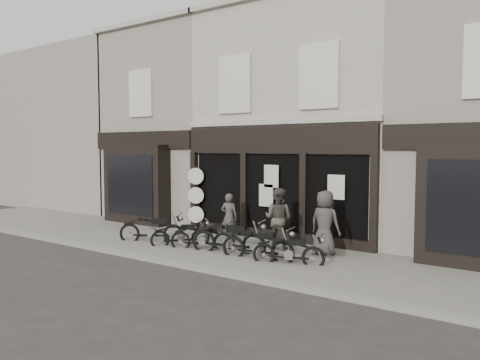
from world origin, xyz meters
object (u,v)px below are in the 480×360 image
Objects in this scene: motorcycle_0 at (152,232)px; man_centre at (278,218)px; motorcycle_3 at (229,241)px; advert_sign_post at (196,201)px; motorcycle_2 at (203,240)px; man_right at (325,223)px; motorcycle_4 at (258,248)px; man_left at (229,217)px; motorcycle_1 at (181,237)px; motorcycle_5 at (289,254)px.

man_centre is (3.99, 1.41, 0.63)m from motorcycle_0.
advert_sign_post is (-3.18, 2.23, 0.79)m from motorcycle_3.
man_centre reaches higher than motorcycle_2.
advert_sign_post reaches higher than man_right.
man_left is at bearing 135.04° from motorcycle_4.
motorcycle_1 is at bearing 151.47° from motorcycle_2.
advert_sign_post is at bearing 107.52° from motorcycle_2.
advert_sign_post reaches higher than motorcycle_2.
man_centre is 1.00× the size of man_right.
motorcycle_4 is (3.02, -0.15, 0.06)m from motorcycle_1.
motorcycle_2 is 0.96× the size of motorcycle_5.
man_centre is at bearing -25.68° from motorcycle_1.
man_centre is (1.90, 1.32, 0.67)m from motorcycle_2.
motorcycle_3 reaches higher than motorcycle_0.
motorcycle_0 is 1.09× the size of motorcycle_2.
motorcycle_1 is 3.99m from motorcycle_5.
motorcycle_1 is 1.92m from motorcycle_3.
motorcycle_4 is 2.07m from man_right.
motorcycle_1 is at bearing 164.89° from motorcycle_3.
advert_sign_post is (-2.11, 0.80, 0.33)m from man_left.
man_left is (-2.18, 1.57, 0.49)m from motorcycle_4.
motorcycle_5 reaches higher than motorcycle_1.
man_right is (1.31, 1.46, 0.63)m from motorcycle_4.
man_left reaches higher than motorcycle_0.
motorcycle_3 is 0.90× the size of advert_sign_post.
motorcycle_2 is at bearing -69.40° from advert_sign_post.
man_right reaches higher than man_left.
motorcycle_0 is 4.20m from motorcycle_4.
man_left is at bearing -9.37° from man_centre.
motorcycle_3 is 1.04× the size of motorcycle_4.
motorcycle_0 is at bearing 19.69° from man_right.
motorcycle_2 is 0.80× the size of motorcycle_3.
motorcycle_0 is at bearing 170.51° from motorcycle_4.
motorcycle_3 is (1.91, -0.00, 0.08)m from motorcycle_1.
motorcycle_4 is at bearing 162.79° from motorcycle_5.
motorcycle_2 is 1.16× the size of man_left.
motorcycle_3 is at bearing -58.39° from advert_sign_post.
motorcycle_4 is at bearing -52.97° from motorcycle_1.
motorcycle_5 is 5.82m from advert_sign_post.
advert_sign_post is at bearing -4.18° from man_right.
motorcycle_1 is 0.85× the size of man_right.
motorcycle_5 is 1.63m from man_right.
advert_sign_post is at bearing -33.47° from man_left.
motorcycle_4 is 4.97m from advert_sign_post.
man_right is (3.43, 1.35, 0.67)m from motorcycle_2.
man_centre reaches higher than motorcycle_3.
motorcycle_3 reaches higher than motorcycle_2.
motorcycle_4 is at bearing 93.23° from man_centre.
man_centre is 1.53m from man_right.
advert_sign_post is at bearing 137.36° from motorcycle_5.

